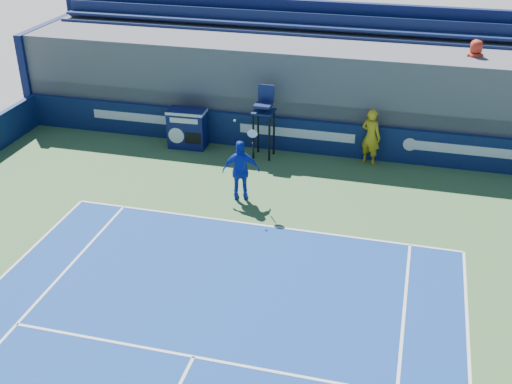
% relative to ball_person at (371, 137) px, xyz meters
% --- Properties ---
extents(ball_person, '(0.82, 0.70, 1.90)m').
position_rel_ball_person_xyz_m(ball_person, '(0.00, 0.00, 0.00)').
color(ball_person, gold).
rests_on(ball_person, apron).
extents(back_hoarding, '(20.40, 0.21, 1.20)m').
position_rel_ball_person_xyz_m(back_hoarding, '(-2.53, 0.34, -0.36)').
color(back_hoarding, '#0C1C48').
rests_on(back_hoarding, ground).
extents(match_clock, '(1.35, 0.78, 1.40)m').
position_rel_ball_person_xyz_m(match_clock, '(-6.31, -0.25, -0.22)').
color(match_clock, '#0F144B').
rests_on(match_clock, ground).
extents(umpire_chair, '(0.73, 0.73, 2.48)m').
position_rel_ball_person_xyz_m(umpire_chair, '(-3.54, -0.34, 0.57)').
color(umpire_chair, black).
rests_on(umpire_chair, ground).
extents(tennis_player, '(1.18, 0.73, 2.57)m').
position_rel_ball_person_xyz_m(tennis_player, '(-3.44, -3.51, -0.01)').
color(tennis_player, '#1631B4').
rests_on(tennis_player, apron).
extents(stadium_seating, '(21.00, 4.05, 4.40)m').
position_rel_ball_person_xyz_m(stadium_seating, '(-2.52, 2.39, 0.87)').
color(stadium_seating, '#57575C').
rests_on(stadium_seating, ground).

